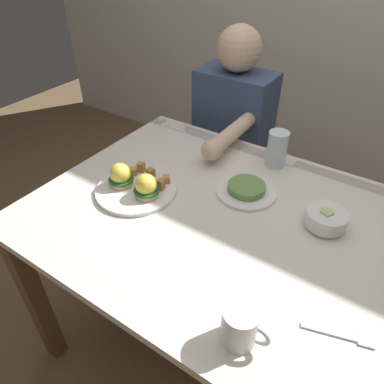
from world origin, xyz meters
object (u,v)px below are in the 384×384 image
at_px(water_glass_near, 277,151).
at_px(dining_table, 224,240).
at_px(fork, 342,336).
at_px(side_plate, 246,190).
at_px(fruit_bowl, 326,219).
at_px(diner_person, 230,137).
at_px(eggs_benedict_plate, 135,185).
at_px(coffee_mug, 241,325).

bearing_deg(water_glass_near, dining_table, -91.58).
height_order(fork, side_plate, side_plate).
distance_m(dining_table, side_plate, 0.18).
bearing_deg(water_glass_near, fruit_bowl, -41.94).
height_order(dining_table, diner_person, diner_person).
distance_m(water_glass_near, diner_person, 0.43).
bearing_deg(dining_table, diner_person, 117.04).
distance_m(eggs_benedict_plate, fruit_bowl, 0.61).
distance_m(fork, diner_person, 1.08).
distance_m(fork, side_plate, 0.54).
distance_m(dining_table, water_glass_near, 0.39).
xyz_separation_m(eggs_benedict_plate, coffee_mug, (0.53, -0.28, 0.02)).
bearing_deg(dining_table, fruit_bowl, 24.25).
distance_m(eggs_benedict_plate, water_glass_near, 0.52).
height_order(water_glass_near, diner_person, diner_person).
relative_size(fruit_bowl, diner_person, 0.11).
bearing_deg(water_glass_near, eggs_benedict_plate, -127.96).
xyz_separation_m(eggs_benedict_plate, fruit_bowl, (0.58, 0.18, 0.00)).
distance_m(fruit_bowl, coffee_mug, 0.46).
height_order(dining_table, coffee_mug, coffee_mug).
distance_m(side_plate, diner_person, 0.56).
bearing_deg(fork, diner_person, 131.53).
height_order(dining_table, water_glass_near, water_glass_near).
bearing_deg(diner_person, coffee_mug, -60.52).
xyz_separation_m(eggs_benedict_plate, diner_person, (0.00, 0.66, -0.12)).
xyz_separation_m(dining_table, diner_person, (-0.31, 0.60, 0.02)).
bearing_deg(fork, coffee_mug, -145.41).
xyz_separation_m(fork, diner_person, (-0.72, 0.81, -0.09)).
height_order(eggs_benedict_plate, diner_person, diner_person).
bearing_deg(fruit_bowl, dining_table, -155.75).
height_order(water_glass_near, side_plate, water_glass_near).
bearing_deg(eggs_benedict_plate, fruit_bowl, 17.23).
relative_size(eggs_benedict_plate, diner_person, 0.24).
bearing_deg(fruit_bowl, side_plate, 176.16).
relative_size(fruit_bowl, fork, 0.78).
relative_size(eggs_benedict_plate, coffee_mug, 2.43).
bearing_deg(side_plate, fork, -40.17).
height_order(coffee_mug, diner_person, diner_person).
distance_m(fruit_bowl, side_plate, 0.27).
xyz_separation_m(side_plate, diner_person, (-0.31, 0.46, -0.10)).
relative_size(water_glass_near, side_plate, 0.68).
relative_size(dining_table, fruit_bowl, 10.00).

